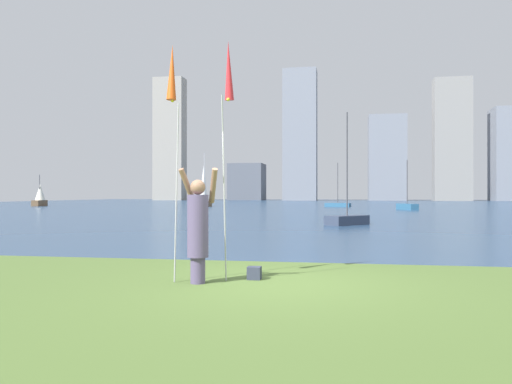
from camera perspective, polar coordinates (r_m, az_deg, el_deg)
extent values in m
cube|color=navy|center=(69.78, 8.93, -1.43)|extent=(120.00, 117.31, 0.12)
cube|color=#263316|center=(11.26, 3.88, -7.85)|extent=(120.00, 0.70, 0.02)
cylinder|color=#594C72|center=(8.65, -6.44, -8.58)|extent=(0.24, 0.24, 0.43)
cylinder|color=#594C72|center=(8.57, -6.44, -3.74)|extent=(0.35, 0.35, 1.03)
sphere|color=#936B51|center=(8.56, -6.44, 0.54)|extent=(0.25, 0.25, 0.25)
cylinder|color=#936B51|center=(8.76, -7.58, 0.69)|extent=(0.25, 0.40, 0.59)
cylinder|color=#936B51|center=(8.63, -4.75, 0.70)|extent=(0.25, 0.40, 0.59)
cylinder|color=#B2B2B7|center=(8.80, -8.77, 0.01)|extent=(0.02, 0.23, 3.01)
cone|color=#F25919|center=(8.81, -9.27, 12.92)|extent=(0.16, 0.22, 0.93)
sphere|color=yellow|center=(8.75, -9.20, 9.95)|extent=(0.06, 0.06, 0.06)
cylinder|color=#B2B2B7|center=(8.58, -3.55, 0.29)|extent=(0.02, 0.33, 3.09)
cone|color=red|center=(9.17, -3.02, 13.22)|extent=(0.16, 0.26, 1.02)
sphere|color=yellow|center=(9.02, -3.09, 10.17)|extent=(0.06, 0.06, 0.06)
cube|color=#33384C|center=(9.00, -0.19, -8.93)|extent=(0.23, 0.21, 0.22)
cube|color=brown|center=(65.90, -22.79, -1.14)|extent=(1.08, 2.39, 0.69)
cylinder|color=#47474C|center=(65.89, -22.79, 0.47)|extent=(0.07, 0.07, 3.01)
cone|color=silver|center=(66.04, -22.72, -0.02)|extent=(1.26, 1.26, 1.89)
cube|color=brown|center=(59.06, -5.72, -1.27)|extent=(1.89, 1.52, 0.69)
cylinder|color=silver|center=(59.08, -5.72, 1.69)|extent=(0.06, 0.06, 5.41)
cone|color=white|center=(59.16, -5.81, 1.01)|extent=(1.22, 1.22, 4.01)
cube|color=#2D6084|center=(49.13, 16.34, -1.57)|extent=(1.77, 2.85, 0.55)
cylinder|color=#47474C|center=(49.13, 16.34, 1.09)|extent=(0.08, 0.08, 4.01)
cube|color=#2D6084|center=(58.27, 9.01, -1.42)|extent=(2.94, 1.64, 0.41)
cylinder|color=#47474C|center=(58.26, 9.01, 0.99)|extent=(0.08, 0.08, 4.49)
cube|color=#333D51|center=(24.73, 10.02, -3.09)|extent=(2.14, 2.30, 0.44)
cylinder|color=#47474C|center=(24.74, 10.02, 3.08)|extent=(0.07, 0.07, 4.88)
cube|color=gray|center=(116.40, -9.50, 5.76)|extent=(6.62, 3.95, 27.00)
cube|color=#565B66|center=(116.21, -1.00, 1.11)|extent=(7.61, 7.53, 8.15)
cube|color=gray|center=(110.08, 4.89, 6.27)|extent=(7.02, 4.91, 27.63)
cube|color=gray|center=(113.20, 14.26, 3.63)|extent=(7.70, 6.68, 17.94)
cube|color=gray|center=(111.22, 20.84, 5.43)|extent=(7.24, 3.72, 24.62)
cube|color=gray|center=(115.36, 25.88, 3.75)|extent=(5.39, 6.59, 18.65)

